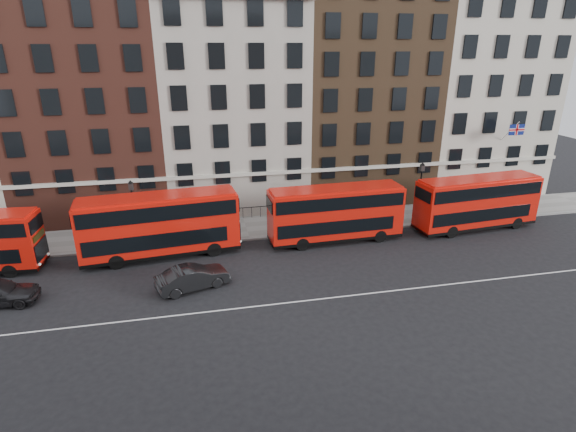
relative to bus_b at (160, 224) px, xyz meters
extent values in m
plane|color=black|center=(6.79, -6.45, -2.56)|extent=(120.00, 120.00, 0.00)
cube|color=gray|center=(6.79, 4.05, -2.49)|extent=(80.00, 5.00, 0.15)
cube|color=gray|center=(6.79, 1.55, -2.48)|extent=(80.00, 0.30, 0.16)
cube|color=white|center=(6.79, -8.45, -2.56)|extent=(70.00, 0.12, 0.01)
cube|color=brown|center=(-6.01, 11.55, 8.44)|extent=(12.80, 10.00, 22.00)
cube|color=#A19A8E|center=(6.79, 11.55, 6.94)|extent=(12.80, 10.00, 19.00)
cube|color=brown|center=(19.59, 11.55, 7.94)|extent=(12.80, 10.00, 21.00)
cube|color=beige|center=(32.39, 11.55, 7.44)|extent=(12.80, 10.00, 20.00)
cube|color=black|center=(-8.07, -0.38, -1.07)|extent=(0.24, 2.12, 1.26)
cube|color=black|center=(-8.07, -0.38, -0.03)|extent=(0.21, 1.84, 0.41)
cylinder|color=black|center=(-9.97, -1.32, -2.08)|extent=(0.98, 0.34, 0.97)
cylinder|color=black|center=(-9.81, 0.84, -2.08)|extent=(0.98, 0.34, 0.97)
cube|color=red|center=(0.04, 0.00, -0.06)|extent=(11.51, 3.79, 4.25)
cube|color=black|center=(0.04, 0.00, -2.06)|extent=(11.52, 3.83, 0.26)
cube|color=black|center=(-0.28, -0.03, -0.79)|extent=(10.24, 3.75, 1.13)
cube|color=black|center=(0.04, 0.00, 1.26)|extent=(11.09, 3.83, 1.08)
cube|color=red|center=(0.04, 0.00, 2.12)|extent=(11.17, 3.55, 0.19)
cube|color=black|center=(5.70, 0.56, -0.89)|extent=(0.32, 2.37, 1.40)
cube|color=black|center=(5.70, 0.56, 0.26)|extent=(0.29, 2.04, 0.45)
cylinder|color=black|center=(3.80, -0.84, -2.02)|extent=(1.10, 0.41, 1.08)
cylinder|color=black|center=(3.56, 1.56, -2.02)|extent=(1.10, 0.41, 1.08)
cylinder|color=black|center=(-3.06, -1.51, -2.02)|extent=(1.10, 0.41, 1.08)
cylinder|color=black|center=(-3.30, 0.89, -2.02)|extent=(1.10, 0.41, 1.08)
cube|color=red|center=(13.51, 0.00, -0.21)|extent=(10.72, 2.88, 4.00)
cube|color=black|center=(13.51, 0.00, -2.09)|extent=(10.72, 2.92, 0.24)
cube|color=black|center=(13.20, -0.01, -0.89)|extent=(9.50, 2.92, 1.06)
cube|color=black|center=(13.51, 0.00, 1.03)|extent=(10.31, 2.95, 1.01)
cube|color=red|center=(13.51, 0.00, 1.85)|extent=(10.41, 2.67, 0.18)
cube|color=black|center=(18.87, 0.18, -0.99)|extent=(0.15, 2.23, 1.32)
cube|color=black|center=(18.87, 0.18, 0.09)|extent=(0.14, 1.93, 0.43)
cylinder|color=black|center=(16.99, -1.02, -2.06)|extent=(1.02, 0.32, 1.01)
cylinder|color=black|center=(16.92, 1.25, -2.06)|extent=(1.02, 0.32, 1.01)
cylinder|color=black|center=(10.51, -1.23, -2.06)|extent=(1.02, 0.32, 1.01)
cylinder|color=black|center=(10.43, 1.04, -2.06)|extent=(1.02, 0.32, 1.01)
cube|color=red|center=(26.04, 0.00, -0.18)|extent=(10.94, 3.54, 4.04)
cube|color=black|center=(26.04, 0.00, -2.08)|extent=(10.94, 3.58, 0.25)
cube|color=black|center=(25.73, -0.02, -0.87)|extent=(9.73, 3.51, 1.08)
cube|color=black|center=(26.04, 0.00, 1.07)|extent=(10.54, 3.59, 1.02)
cube|color=red|center=(26.04, 0.00, 1.89)|extent=(10.62, 3.31, 0.18)
cube|color=black|center=(31.43, 0.50, -0.98)|extent=(0.29, 2.25, 1.33)
cube|color=black|center=(31.43, 0.50, 0.12)|extent=(0.26, 1.94, 0.43)
cylinder|color=black|center=(29.61, -0.82, -2.05)|extent=(1.05, 0.38, 1.02)
cylinder|color=black|center=(29.40, 1.47, -2.05)|extent=(1.05, 0.38, 1.02)
cylinder|color=black|center=(23.08, -1.42, -2.05)|extent=(1.05, 0.38, 1.02)
cylinder|color=black|center=(22.87, 0.86, -2.05)|extent=(1.05, 0.38, 1.02)
imported|color=black|center=(2.20, -5.41, -1.79)|extent=(4.96, 3.01, 1.54)
cylinder|color=black|center=(-1.93, 1.96, -0.11)|extent=(0.14, 0.14, 4.60)
cylinder|color=black|center=(-1.93, 1.96, -2.11)|extent=(0.32, 0.32, 0.60)
cube|color=#262626|center=(-1.93, 1.96, 2.44)|extent=(0.32, 0.32, 0.55)
cone|color=black|center=(-1.93, 1.96, 2.79)|extent=(0.44, 0.44, 0.25)
cylinder|color=black|center=(21.97, 2.44, -0.11)|extent=(0.14, 0.14, 4.60)
cylinder|color=black|center=(21.97, 2.44, -2.11)|extent=(0.32, 0.32, 0.60)
cube|color=#262626|center=(21.97, 2.44, 2.44)|extent=(0.32, 0.32, 0.55)
cone|color=black|center=(21.97, 2.44, 2.79)|extent=(0.44, 0.44, 0.25)
cylinder|color=black|center=(32.29, 1.75, -1.11)|extent=(0.12, 0.12, 2.60)
cube|color=black|center=(32.29, 1.60, 0.49)|extent=(0.25, 0.30, 0.75)
sphere|color=red|center=(32.29, 1.43, 0.71)|extent=(0.14, 0.14, 0.14)
sphere|color=#0C9919|center=(32.29, 1.43, 0.27)|extent=(0.14, 0.14, 0.14)
camera|label=1|loc=(2.86, -31.83, 12.22)|focal=28.00mm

